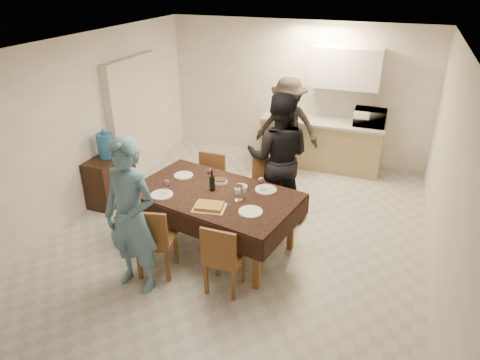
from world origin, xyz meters
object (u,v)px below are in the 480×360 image
at_px(wine_bottle, 212,180).
at_px(savoury_tart, 209,206).
at_px(microwave, 370,117).
at_px(person_far, 278,158).
at_px(person_kitchen, 287,126).
at_px(water_pitcher, 238,193).
at_px(person_near, 131,217).
at_px(dining_table, 214,195).
at_px(console, 111,179).
at_px(water_jug, 106,146).

bearing_deg(wine_bottle, savoury_tart, -70.77).
relative_size(microwave, person_far, 0.28).
height_order(savoury_tart, microwave, microwave).
height_order(wine_bottle, microwave, microwave).
height_order(microwave, person_far, person_far).
bearing_deg(savoury_tart, person_kitchen, 87.01).
bearing_deg(microwave, water_pitcher, 68.09).
distance_m(water_pitcher, person_near, 1.35).
bearing_deg(wine_bottle, dining_table, -45.00).
bearing_deg(console, water_jug, -90.00).
height_order(wine_bottle, savoury_tart, wine_bottle).
height_order(console, savoury_tart, savoury_tart).
bearing_deg(person_near, water_jug, 138.26).
bearing_deg(dining_table, savoury_tart, -64.35).
bearing_deg(savoury_tart, water_jug, 156.28).
bearing_deg(person_near, console, 138.26).
xyz_separation_m(savoury_tart, microwave, (1.52, 3.49, 0.21)).
bearing_deg(microwave, person_near, 62.45).
bearing_deg(console, savoury_tart, -23.72).
height_order(water_pitcher, person_near, person_near).
height_order(savoury_tart, person_far, person_far).
xyz_separation_m(dining_table, savoury_tart, (0.10, -0.38, 0.06)).
bearing_deg(savoury_tart, water_pitcher, 52.85).
distance_m(water_jug, person_near, 2.23).
bearing_deg(microwave, savoury_tart, 66.45).
relative_size(dining_table, microwave, 4.25).
distance_m(microwave, person_near, 4.70).
relative_size(dining_table, person_far, 1.19).
height_order(dining_table, water_pitcher, water_pitcher).
distance_m(water_pitcher, microwave, 3.41).
relative_size(water_jug, microwave, 0.71).
xyz_separation_m(water_jug, savoury_tart, (2.18, -0.96, -0.12)).
bearing_deg(person_far, console, 1.34).
relative_size(water_pitcher, savoury_tart, 0.48).
bearing_deg(person_near, person_kitchen, 82.77).
relative_size(console, person_kitchen, 0.47).
bearing_deg(wine_bottle, water_pitcher, -14.04).
xyz_separation_m(microwave, person_far, (-1.07, -2.06, -0.09)).
bearing_deg(person_kitchen, microwave, 18.27).
bearing_deg(savoury_tart, microwave, 66.45).
distance_m(wine_bottle, microwave, 3.49).
bearing_deg(water_jug, savoury_tart, -23.72).
height_order(person_near, person_kitchen, person_near).
relative_size(savoury_tart, person_kitchen, 0.22).
distance_m(console, savoury_tart, 2.42).
distance_m(water_pitcher, person_far, 1.12).
relative_size(console, savoury_tart, 2.17).
xyz_separation_m(water_pitcher, savoury_tart, (-0.25, -0.33, -0.07)).
height_order(wine_bottle, person_kitchen, person_kitchen).
distance_m(dining_table, water_pitcher, 0.38).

